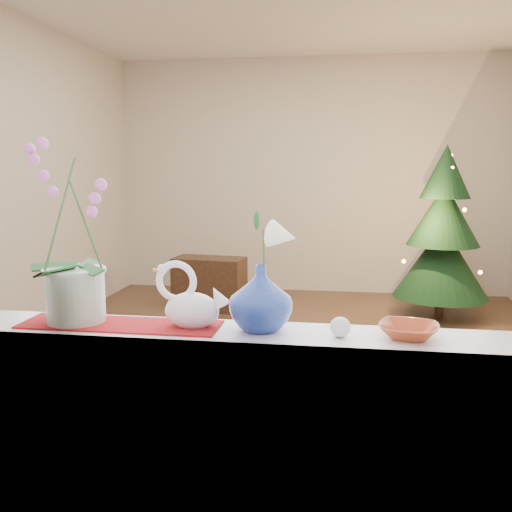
{
  "coord_description": "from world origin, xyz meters",
  "views": [
    {
      "loc": [
        0.38,
        -4.2,
        1.47
      ],
      "look_at": [
        -0.05,
        -1.4,
        1.02
      ],
      "focal_mm": 40.0,
      "sensor_mm": 36.0,
      "label": 1
    }
  ],
  "objects": [
    {
      "name": "ground",
      "position": [
        0.0,
        0.0,
        0.0
      ],
      "size": [
        5.0,
        5.0,
        0.0
      ],
      "primitive_type": "plane",
      "color": "#3C2418",
      "rests_on": "ground"
    },
    {
      "name": "wall_back",
      "position": [
        0.0,
        2.5,
        1.35
      ],
      "size": [
        4.5,
        0.1,
        2.7
      ],
      "primitive_type": "cube",
      "color": "beige",
      "rests_on": "ground"
    },
    {
      "name": "wall_front",
      "position": [
        0.0,
        -2.5,
        1.35
      ],
      "size": [
        4.5,
        0.1,
        2.7
      ],
      "primitive_type": "cube",
      "color": "beige",
      "rests_on": "ground"
    },
    {
      "name": "wall_left",
      "position": [
        -2.25,
        0.0,
        1.35
      ],
      "size": [
        0.1,
        5.0,
        2.7
      ],
      "primitive_type": "cube",
      "color": "beige",
      "rests_on": "ground"
    },
    {
      "name": "window_apron",
      "position": [
        0.0,
        -2.46,
        0.44
      ],
      "size": [
        2.2,
        0.08,
        0.88
      ],
      "primitive_type": "cube",
      "color": "white",
      "rests_on": "ground"
    },
    {
      "name": "windowsill",
      "position": [
        0.0,
        -2.37,
        0.9
      ],
      "size": [
        2.2,
        0.26,
        0.04
      ],
      "primitive_type": "cube",
      "color": "white",
      "rests_on": "window_apron"
    },
    {
      "name": "window_frame",
      "position": [
        0.0,
        -2.47,
        1.7
      ],
      "size": [
        2.22,
        0.06,
        1.6
      ],
      "primitive_type": null,
      "color": "white",
      "rests_on": "windowsill"
    },
    {
      "name": "runner",
      "position": [
        -0.38,
        -2.37,
        0.92
      ],
      "size": [
        0.7,
        0.2,
        0.01
      ],
      "primitive_type": "cube",
      "color": "maroon",
      "rests_on": "windowsill"
    },
    {
      "name": "orchid_pot",
      "position": [
        -0.54,
        -2.36,
        1.24
      ],
      "size": [
        0.24,
        0.24,
        0.64
      ],
      "primitive_type": null,
      "rotation": [
        0.0,
        0.0,
        0.11
      ],
      "color": "beige",
      "rests_on": "windowsill"
    },
    {
      "name": "swan",
      "position": [
        -0.12,
        -2.36,
        1.03
      ],
      "size": [
        0.28,
        0.18,
        0.22
      ],
      "primitive_type": null,
      "rotation": [
        0.0,
        0.0,
        -0.26
      ],
      "color": "silver",
      "rests_on": "windowsill"
    },
    {
      "name": "blue_vase",
      "position": [
        0.11,
        -2.35,
        1.05
      ],
      "size": [
        0.3,
        0.3,
        0.26
      ],
      "primitive_type": "imported",
      "rotation": [
        0.0,
        0.0,
        -0.24
      ],
      "color": "navy",
      "rests_on": "windowsill"
    },
    {
      "name": "lily",
      "position": [
        0.11,
        -2.35,
        1.27
      ],
      "size": [
        0.14,
        0.08,
        0.19
      ],
      "primitive_type": null,
      "color": "white",
      "rests_on": "blue_vase"
    },
    {
      "name": "paperweight",
      "position": [
        0.38,
        -2.4,
        0.95
      ],
      "size": [
        0.08,
        0.08,
        0.07
      ],
      "primitive_type": "sphere",
      "rotation": [
        0.0,
        0.0,
        -0.16
      ],
      "color": "silver",
      "rests_on": "windowsill"
    },
    {
      "name": "amber_dish",
      "position": [
        0.6,
        -2.37,
        0.94
      ],
      "size": [
        0.19,
        0.19,
        0.04
      ],
      "primitive_type": "imported",
      "rotation": [
        0.0,
        0.0,
        -0.2
      ],
      "color": "#95381A",
      "rests_on": "windowsill"
    },
    {
      "name": "xmas_tree",
      "position": [
        1.34,
        1.52,
        0.84
      ],
      "size": [
        1.04,
        1.04,
        1.68
      ],
      "primitive_type": null,
      "rotation": [
        0.0,
        0.0,
        0.15
      ],
      "color": "black",
      "rests_on": "ground"
    },
    {
      "name": "side_table",
      "position": [
        -0.97,
        1.45,
        0.27
      ],
      "size": [
        0.76,
        0.44,
        0.54
      ],
      "primitive_type": "cube",
      "rotation": [
        0.0,
        0.0,
        -0.12
      ],
      "color": "black",
      "rests_on": "ground"
    }
  ]
}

